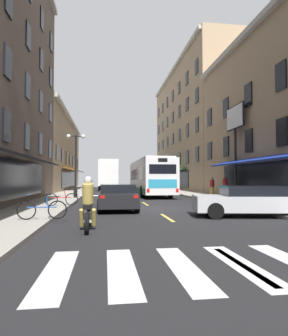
# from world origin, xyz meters

# --- Properties ---
(ground_plane) EXTENTS (34.80, 80.00, 0.10)m
(ground_plane) POSITION_xyz_m (0.00, 0.00, -0.05)
(ground_plane) COLOR black
(lane_centre_dashes) EXTENTS (0.14, 73.90, 0.01)m
(lane_centre_dashes) POSITION_xyz_m (0.00, -0.25, 0.00)
(lane_centre_dashes) COLOR #DBCC4C
(lane_centre_dashes) RESTS_ON ground
(crosswalk_near) EXTENTS (7.10, 2.80, 0.01)m
(crosswalk_near) POSITION_xyz_m (0.00, -10.00, 0.00)
(crosswalk_near) COLOR silver
(crosswalk_near) RESTS_ON ground
(sidewalk_left) EXTENTS (3.00, 80.00, 0.14)m
(sidewalk_left) POSITION_xyz_m (-5.90, 0.00, 0.07)
(sidewalk_left) COLOR #A39E93
(sidewalk_left) RESTS_ON ground
(sidewalk_right) EXTENTS (3.00, 80.00, 0.14)m
(sidewalk_right) POSITION_xyz_m (5.90, 0.00, 0.07)
(sidewalk_right) COLOR #A39E93
(sidewalk_right) RESTS_ON ground
(billboard_sign) EXTENTS (0.40, 2.71, 6.86)m
(billboard_sign) POSITION_xyz_m (7.05, 5.23, 5.33)
(billboard_sign) COLOR black
(billboard_sign) RESTS_ON sidewalk_right
(transit_bus) EXTENTS (2.71, 12.11, 3.31)m
(transit_bus) POSITION_xyz_m (1.68, 12.08, 1.74)
(transit_bus) COLOR silver
(transit_bus) RESTS_ON ground
(box_truck) EXTENTS (2.59, 7.72, 3.91)m
(box_truck) POSITION_xyz_m (-2.03, 23.31, 2.03)
(box_truck) COLOR black
(box_truck) RESTS_ON ground
(sedan_near) EXTENTS (1.96, 4.60, 1.29)m
(sedan_near) POSITION_xyz_m (-1.90, -0.16, 0.67)
(sedan_near) COLOR black
(sedan_near) RESTS_ON ground
(sedan_mid) EXTENTS (4.77, 2.48, 1.28)m
(sedan_mid) POSITION_xyz_m (3.50, -3.67, 0.67)
(sedan_mid) COLOR silver
(sedan_mid) RESTS_ON ground
(motorcycle_rider) EXTENTS (0.62, 2.07, 1.66)m
(motorcycle_rider) POSITION_xyz_m (-3.02, -5.98, 0.71)
(motorcycle_rider) COLOR black
(motorcycle_rider) RESTS_ON ground
(bicycle_near) EXTENTS (1.70, 0.49, 0.91)m
(bicycle_near) POSITION_xyz_m (-4.78, 0.87, 0.50)
(bicycle_near) COLOR black
(bicycle_near) RESTS_ON sidewalk_left
(bicycle_mid) EXTENTS (1.71, 0.48, 0.91)m
(bicycle_mid) POSITION_xyz_m (-4.70, -4.42, 0.50)
(bicycle_mid) COLOR black
(bicycle_mid) RESTS_ON sidewalk_left
(pedestrian_near) EXTENTS (0.46, 0.52, 1.58)m
(pedestrian_near) POSITION_xyz_m (6.06, 7.46, 0.97)
(pedestrian_near) COLOR #B29947
(pedestrian_near) RESTS_ON sidewalk_right
(pedestrian_mid) EXTENTS (0.36, 0.36, 1.69)m
(pedestrian_mid) POSITION_xyz_m (6.55, 6.00, 1.01)
(pedestrian_mid) COLOR maroon
(pedestrian_mid) RESTS_ON sidewalk_right
(street_lamp_twin) EXTENTS (1.42, 0.32, 4.83)m
(street_lamp_twin) POSITION_xyz_m (-4.73, 7.55, 2.83)
(street_lamp_twin) COLOR black
(street_lamp_twin) RESTS_ON sidewalk_left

